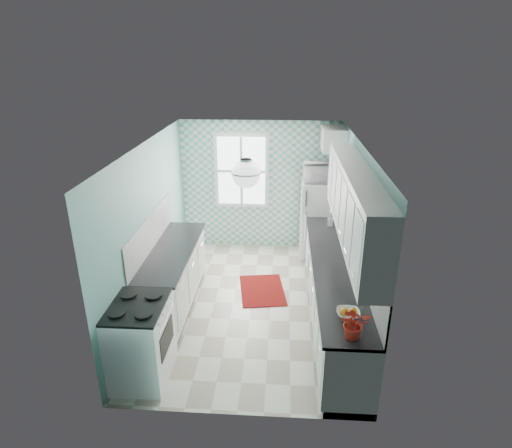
# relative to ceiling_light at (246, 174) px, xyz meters

# --- Properties ---
(floor) EXTENTS (3.00, 4.40, 0.02)m
(floor) POSITION_rel_ceiling_light_xyz_m (0.00, 0.80, -2.33)
(floor) COLOR silver
(floor) RESTS_ON ground
(ceiling) EXTENTS (3.00, 4.40, 0.02)m
(ceiling) POSITION_rel_ceiling_light_xyz_m (0.00, 0.80, 0.19)
(ceiling) COLOR white
(ceiling) RESTS_ON wall_back
(wall_back) EXTENTS (3.00, 0.02, 2.50)m
(wall_back) POSITION_rel_ceiling_light_xyz_m (0.00, 3.01, -1.07)
(wall_back) COLOR #6CA3A1
(wall_back) RESTS_ON floor
(wall_front) EXTENTS (3.00, 0.02, 2.50)m
(wall_front) POSITION_rel_ceiling_light_xyz_m (0.00, -1.41, -1.07)
(wall_front) COLOR #6CA3A1
(wall_front) RESTS_ON floor
(wall_left) EXTENTS (0.02, 4.40, 2.50)m
(wall_left) POSITION_rel_ceiling_light_xyz_m (-1.51, 0.80, -1.07)
(wall_left) COLOR #6CA3A1
(wall_left) RESTS_ON floor
(wall_right) EXTENTS (0.02, 4.40, 2.50)m
(wall_right) POSITION_rel_ceiling_light_xyz_m (1.51, 0.80, -1.07)
(wall_right) COLOR #6CA3A1
(wall_right) RESTS_ON floor
(accent_wall) EXTENTS (3.00, 0.01, 2.50)m
(accent_wall) POSITION_rel_ceiling_light_xyz_m (0.00, 2.99, -1.07)
(accent_wall) COLOR #6AB2A3
(accent_wall) RESTS_ON wall_back
(window) EXTENTS (1.04, 0.05, 1.44)m
(window) POSITION_rel_ceiling_light_xyz_m (-0.35, 2.96, -0.77)
(window) COLOR white
(window) RESTS_ON wall_back
(backsplash_right) EXTENTS (0.02, 3.60, 0.51)m
(backsplash_right) POSITION_rel_ceiling_light_xyz_m (1.49, 0.40, -1.13)
(backsplash_right) COLOR white
(backsplash_right) RESTS_ON wall_right
(backsplash_left) EXTENTS (0.02, 2.15, 0.51)m
(backsplash_left) POSITION_rel_ceiling_light_xyz_m (-1.49, 0.73, -1.13)
(backsplash_left) COLOR white
(backsplash_left) RESTS_ON wall_left
(upper_cabinets_right) EXTENTS (0.33, 3.20, 0.90)m
(upper_cabinets_right) POSITION_rel_ceiling_light_xyz_m (1.33, 0.20, -0.42)
(upper_cabinets_right) COLOR white
(upper_cabinets_right) RESTS_ON wall_right
(upper_cabinet_fridge) EXTENTS (0.40, 0.74, 0.40)m
(upper_cabinet_fridge) POSITION_rel_ceiling_light_xyz_m (1.30, 2.63, -0.07)
(upper_cabinet_fridge) COLOR white
(upper_cabinet_fridge) RESTS_ON wall_right
(ceiling_light) EXTENTS (0.34, 0.34, 0.35)m
(ceiling_light) POSITION_rel_ceiling_light_xyz_m (0.00, 0.00, 0.00)
(ceiling_light) COLOR silver
(ceiling_light) RESTS_ON ceiling
(base_cabinets_right) EXTENTS (0.60, 3.60, 0.90)m
(base_cabinets_right) POSITION_rel_ceiling_light_xyz_m (1.20, 0.40, -1.87)
(base_cabinets_right) COLOR white
(base_cabinets_right) RESTS_ON floor
(countertop_right) EXTENTS (0.63, 3.60, 0.04)m
(countertop_right) POSITION_rel_ceiling_light_xyz_m (1.19, 0.40, -1.40)
(countertop_right) COLOR black
(countertop_right) RESTS_ON base_cabinets_right
(base_cabinets_left) EXTENTS (0.60, 2.15, 0.90)m
(base_cabinets_left) POSITION_rel_ceiling_light_xyz_m (-1.20, 0.73, -1.87)
(base_cabinets_left) COLOR white
(base_cabinets_left) RESTS_ON floor
(countertop_left) EXTENTS (0.63, 2.15, 0.04)m
(countertop_left) POSITION_rel_ceiling_light_xyz_m (-1.19, 0.73, -1.40)
(countertop_left) COLOR black
(countertop_left) RESTS_ON base_cabinets_left
(fridge) EXTENTS (0.65, 0.65, 1.48)m
(fridge) POSITION_rel_ceiling_light_xyz_m (1.11, 2.59, -1.58)
(fridge) COLOR white
(fridge) RESTS_ON floor
(stove) EXTENTS (0.65, 0.81, 0.98)m
(stove) POSITION_rel_ceiling_light_xyz_m (-1.20, -0.85, -1.81)
(stove) COLOR silver
(stove) RESTS_ON floor
(sink) EXTENTS (0.44, 0.37, 0.53)m
(sink) POSITION_rel_ceiling_light_xyz_m (1.20, 1.53, -1.39)
(sink) COLOR silver
(sink) RESTS_ON countertop_right
(rug) EXTENTS (0.84, 1.09, 0.02)m
(rug) POSITION_rel_ceiling_light_xyz_m (0.14, 1.21, -2.32)
(rug) COLOR #740C02
(rug) RESTS_ON floor
(dish_towel) EXTENTS (0.07, 0.26, 0.39)m
(dish_towel) POSITION_rel_ceiling_light_xyz_m (0.89, 1.34, -1.84)
(dish_towel) COLOR #52B7AE
(dish_towel) RESTS_ON base_cabinets_right
(fruit_bowl) EXTENTS (0.26, 0.26, 0.06)m
(fruit_bowl) POSITION_rel_ceiling_light_xyz_m (1.20, -0.83, -1.35)
(fruit_bowl) COLOR white
(fruit_bowl) RESTS_ON countertop_right
(potted_plant) EXTENTS (0.32, 0.28, 0.34)m
(potted_plant) POSITION_rel_ceiling_light_xyz_m (1.20, -1.21, -1.21)
(potted_plant) COLOR red
(potted_plant) RESTS_ON countertop_right
(soap_bottle) EXTENTS (0.09, 0.10, 0.19)m
(soap_bottle) POSITION_rel_ceiling_light_xyz_m (1.25, 1.81, -1.29)
(soap_bottle) COLOR #91A7B4
(soap_bottle) RESTS_ON countertop_right
(microwave) EXTENTS (0.62, 0.44, 0.33)m
(microwave) POSITION_rel_ceiling_light_xyz_m (1.11, 2.59, -0.68)
(microwave) COLOR white
(microwave) RESTS_ON fridge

